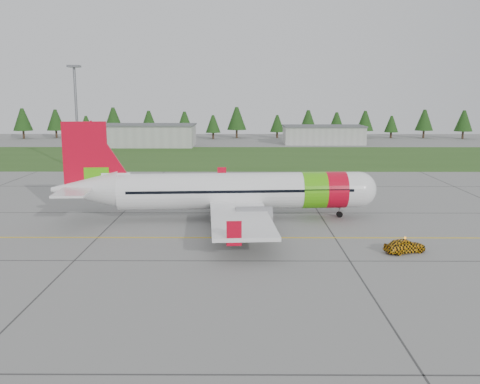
{
  "coord_description": "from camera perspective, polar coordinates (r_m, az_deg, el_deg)",
  "views": [
    {
      "loc": [
        0.29,
        -46.43,
        14.81
      ],
      "look_at": [
        -0.02,
        13.76,
        3.85
      ],
      "focal_mm": 40.0,
      "sensor_mm": 36.0,
      "label": 1
    }
  ],
  "objects": [
    {
      "name": "aircraft",
      "position": [
        64.16,
        -0.83,
        0.08
      ],
      "size": [
        38.93,
        35.93,
        11.79
      ],
      "rotation": [
        0.0,
        0.0,
        0.07
      ],
      "color": "white",
      "rests_on": "ground"
    },
    {
      "name": "treeline",
      "position": [
        184.69,
        0.21,
        7.27
      ],
      "size": [
        160.0,
        8.0,
        10.0
      ],
      "primitive_type": null,
      "color": "#1C3F14",
      "rests_on": "ground"
    },
    {
      "name": "hangar_west",
      "position": [
        159.77,
        -10.69,
        5.9
      ],
      "size": [
        32.0,
        14.0,
        6.0
      ],
      "primitive_type": "cube",
      "color": "#A8A8A3",
      "rests_on": "ground"
    },
    {
      "name": "taxi_guideline",
      "position": [
        56.41,
        -0.01,
        -4.89
      ],
      "size": [
        120.0,
        0.25,
        0.02
      ],
      "primitive_type": "cube",
      "color": "gold",
      "rests_on": "ground"
    },
    {
      "name": "hangar_east",
      "position": [
        166.72,
        8.87,
        6.0
      ],
      "size": [
        24.0,
        12.0,
        5.2
      ],
      "primitive_type": "cube",
      "color": "#A8A8A3",
      "rests_on": "ground"
    },
    {
      "name": "service_van",
      "position": [
        105.61,
        -13.95,
        3.28
      ],
      "size": [
        1.93,
        1.86,
        4.84
      ],
      "primitive_type": "imported",
      "rotation": [
        0.0,
        0.0,
        0.17
      ],
      "color": "silver",
      "rests_on": "ground"
    },
    {
      "name": "floodlight_mast",
      "position": [
        109.41,
        -17.01,
        7.35
      ],
      "size": [
        0.5,
        0.5,
        20.0
      ],
      "primitive_type": "cylinder",
      "color": "slate",
      "rests_on": "ground"
    },
    {
      "name": "follow_me_car",
      "position": [
        53.05,
        17.23,
        -4.11
      ],
      "size": [
        1.82,
        1.98,
        4.02
      ],
      "primitive_type": "imported",
      "rotation": [
        0.0,
        0.0,
        1.91
      ],
      "color": "#F7AB0D",
      "rests_on": "ground"
    },
    {
      "name": "grass_strip",
      "position": [
        129.28,
        0.17,
        3.75
      ],
      "size": [
        320.0,
        50.0,
        0.03
      ],
      "primitive_type": "cube",
      "color": "#30561E",
      "rests_on": "ground"
    },
    {
      "name": "ground",
      "position": [
        48.73,
        -0.06,
        -7.37
      ],
      "size": [
        320.0,
        320.0,
        0.0
      ],
      "primitive_type": "plane",
      "color": "gray",
      "rests_on": "ground"
    }
  ]
}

